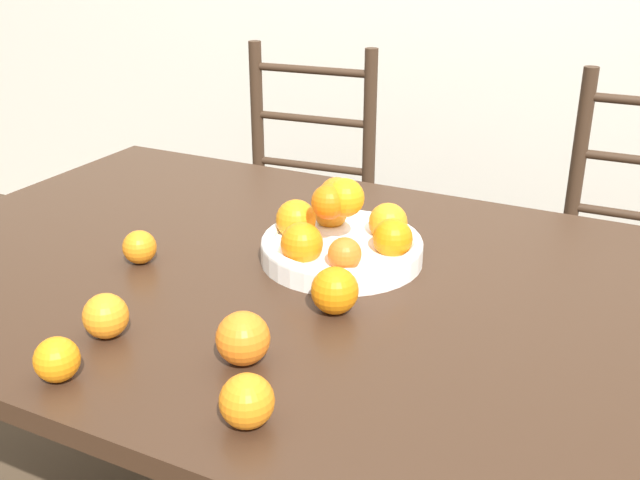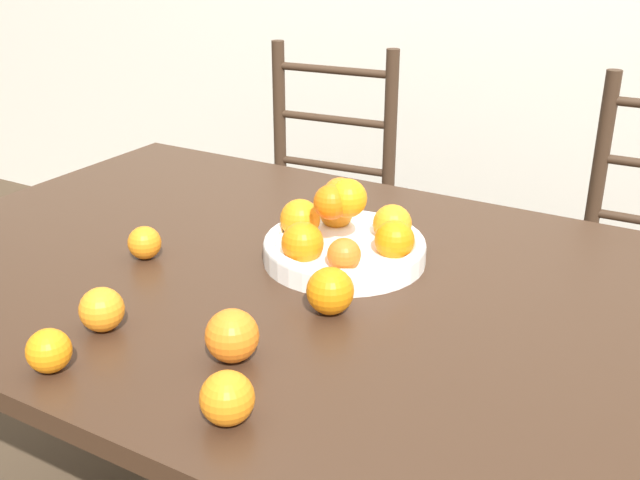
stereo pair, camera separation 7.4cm
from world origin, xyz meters
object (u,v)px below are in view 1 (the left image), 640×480
Objects in this scene: orange_loose_2 at (335,291)px; orange_loose_3 at (243,338)px; orange_loose_1 at (140,247)px; orange_loose_0 at (106,316)px; fruit_bowl at (341,238)px; orange_loose_4 at (57,360)px; chair_right at (633,288)px; orange_loose_5 at (247,401)px; chair_left at (296,224)px.

orange_loose_2 is 0.20m from orange_loose_3.
orange_loose_0 is at bearing -61.64° from orange_loose_1.
fruit_bowl reaches higher than orange_loose_0.
orange_loose_1 is at bearing 118.36° from orange_loose_0.
fruit_bowl is 0.57m from orange_loose_4.
chair_right is at bearing 61.97° from orange_loose_4.
fruit_bowl is at bearing 28.46° from orange_loose_1.
fruit_bowl is at bearing 101.91° from orange_loose_5.
orange_loose_2 is at bearing 53.25° from orange_loose_4.
chair_right is (0.49, 0.73, -0.33)m from fruit_bowl.
orange_loose_5 is (0.11, -0.51, -0.01)m from fruit_bowl.
orange_loose_2 is (0.41, -0.01, 0.01)m from orange_loose_1.
orange_loose_0 is (-0.20, -0.42, -0.01)m from fruit_bowl.
orange_loose_3 is 0.15m from orange_loose_5.
orange_loose_5 is at bearing -36.84° from orange_loose_1.
chair_left reaches higher than orange_loose_3.
orange_loose_5 is (0.44, -0.33, 0.00)m from orange_loose_1.
orange_loose_5 is at bearing 6.11° from orange_loose_4.
chair_left and chair_right have the same top height.
orange_loose_0 is 0.23m from orange_loose_3.
orange_loose_0 is 0.07× the size of chair_left.
chair_left is (-0.50, 0.73, -0.33)m from fruit_bowl.
orange_loose_0 is 0.27m from orange_loose_1.
orange_loose_1 is at bearing -133.56° from chair_right.
orange_loose_0 is 0.32m from orange_loose_5.
orange_loose_5 is 0.07× the size of chair_left.
orange_loose_3 is (0.23, 0.03, 0.00)m from orange_loose_0.
orange_loose_3 is 0.26m from orange_loose_4.
chair_left is at bearing 115.91° from orange_loose_5.
orange_loose_2 is 1.22× the size of orange_loose_4.
orange_loose_2 is 0.44m from orange_loose_4.
orange_loose_1 is 1.27m from chair_right.
fruit_bowl is 4.82× the size of orange_loose_1.
fruit_bowl is 0.21m from orange_loose_2.
orange_loose_2 is 1.06m from chair_right.
orange_loose_5 is at bearing -108.69° from chair_right.
chair_left is 0.99m from chair_right.
orange_loose_5 reaches higher than orange_loose_1.
orange_loose_3 reaches higher than orange_loose_0.
chair_left is (-0.52, 1.12, -0.32)m from orange_loose_3.
orange_loose_1 is (-0.33, -0.18, -0.01)m from fruit_bowl.
chair_left is (-0.57, 0.92, -0.32)m from orange_loose_2.
orange_loose_3 reaches higher than orange_loose_4.
orange_loose_1 is 0.41m from orange_loose_2.
chair_right is at bearing 72.71° from orange_loose_5.
orange_loose_4 is (-0.18, -0.54, -0.01)m from fruit_bowl.
orange_loose_4 is 0.06× the size of chair_left.
orange_loose_1 is at bearing 143.16° from orange_loose_5.
chair_right is at bearing 47.84° from orange_loose_1.
orange_loose_4 is 1.35m from chair_left.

